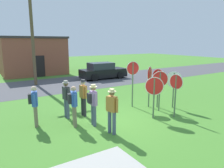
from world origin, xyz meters
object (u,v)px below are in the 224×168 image
Objects in this scene: stop_sign_center_cluster at (174,83)px; stop_sign_tallest at (133,76)px; utility_pole at (32,29)px; stop_sign_low_front at (160,84)px; person_near_signs at (93,102)px; stop_sign_leaning_left at (154,91)px; stop_sign_rear_left at (176,88)px; person_in_teal at (34,103)px; person_in_blue at (83,96)px; parked_car_on_street at (103,71)px; person_with_sunhat at (112,109)px; stop_sign_nearest at (158,81)px; person_in_dark_shirt at (74,103)px; stop_sign_far_back at (149,80)px; person_holding_notes at (66,97)px.

stop_sign_tallest is at bearing 142.85° from stop_sign_center_cluster.
stop_sign_low_front is (3.68, -10.06, -3.04)m from utility_pole.
stop_sign_center_cluster is 1.11× the size of person_near_signs.
stop_sign_tallest reaches higher than stop_sign_leaning_left.
stop_sign_center_cluster is (1.04, 1.02, -0.04)m from stop_sign_rear_left.
person_in_teal is (-5.68, 2.32, -0.37)m from stop_sign_rear_left.
person_near_signs reaches higher than person_in_teal.
stop_sign_low_front is 3.79m from person_in_blue.
utility_pole is at bearing 108.23° from stop_sign_rear_left.
person_with_sunhat is (-5.87, -10.78, 0.30)m from parked_car_on_street.
utility_pole is 4.88× the size of person_in_blue.
stop_sign_leaning_left is at bearing -15.33° from person_near_signs.
person_in_blue is (-3.52, 1.36, -0.39)m from stop_sign_low_front.
parked_car_on_street is 2.52× the size of person_near_signs.
stop_sign_low_front is at bearing -103.84° from parked_car_on_street.
stop_sign_low_front is 1.06× the size of stop_sign_leaning_left.
person_with_sunhat is 1.03× the size of person_in_teal.
stop_sign_nearest is 1.19× the size of person_with_sunhat.
person_in_teal reaches higher than parked_car_on_street.
person_in_dark_shirt is at bearing 162.28° from stop_sign_leaning_left.
stop_sign_rear_left is 4.60m from person_in_dark_shirt.
person_with_sunhat is at bearing -171.71° from stop_sign_leaning_left.
utility_pole is at bearing 85.85° from person_in_dark_shirt.
utility_pole is 4.11× the size of stop_sign_nearest.
stop_sign_center_cluster is 0.89× the size of stop_sign_far_back.
person_holding_notes is at bearing 160.51° from stop_sign_low_front.
stop_sign_nearest reaches higher than stop_sign_low_front.
parked_car_on_street is 9.91m from stop_sign_center_cluster.
stop_sign_center_cluster is 1.11× the size of person_with_sunhat.
stop_sign_center_cluster is (0.66, -0.48, -0.09)m from stop_sign_nearest.
utility_pole is at bearing 110.11° from stop_sign_low_front.
person_in_blue reaches higher than person_in_dark_shirt.
stop_sign_center_cluster is 4.74m from person_in_blue.
person_in_dark_shirt is at bearing -32.79° from person_in_teal.
stop_sign_nearest is 4.77m from person_holding_notes.
person_in_teal is at bearing 134.47° from person_with_sunhat.
utility_pole is at bearing 108.81° from stop_sign_tallest.
stop_sign_leaning_left is (-1.00, -1.40, -0.19)m from stop_sign_far_back.
person_with_sunhat is (0.22, -11.06, -3.44)m from utility_pole.
parked_car_on_street is 10.99m from stop_sign_leaning_left.
stop_sign_far_back is 0.89m from stop_sign_tallest.
parked_car_on_street is 2.02× the size of stop_sign_far_back.
stop_sign_leaning_left reaches higher than parked_car_on_street.
person_in_blue is at bearing -11.70° from person_holding_notes.
person_in_blue is 1.00× the size of person_holding_notes.
stop_sign_tallest is (0.31, 1.93, 0.35)m from stop_sign_leaning_left.
parked_car_on_street is 2.52× the size of person_in_blue.
utility_pole is at bearing 91.16° from person_with_sunhat.
stop_sign_far_back is 1.28× the size of person_in_dark_shirt.
stop_sign_leaning_left is at bearing -17.72° from person_in_dark_shirt.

